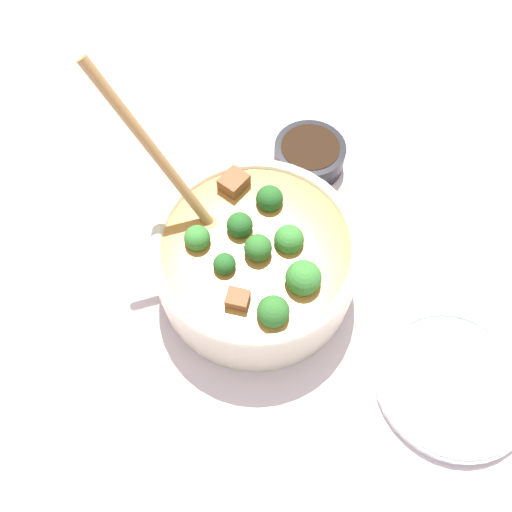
% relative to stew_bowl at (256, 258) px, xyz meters
% --- Properties ---
extents(ground_plane, '(4.00, 4.00, 0.00)m').
position_rel_stew_bowl_xyz_m(ground_plane, '(0.00, -0.00, -0.06)').
color(ground_plane, silver).
extents(stew_bowl, '(0.25, 0.27, 0.28)m').
position_rel_stew_bowl_xyz_m(stew_bowl, '(0.00, 0.00, 0.00)').
color(stew_bowl, beige).
rests_on(stew_bowl, ground_plane).
extents(condiment_bowl, '(0.10, 0.10, 0.04)m').
position_rel_stew_bowl_xyz_m(condiment_bowl, '(0.17, -0.12, -0.03)').
color(condiment_bowl, black).
rests_on(condiment_bowl, ground_plane).
extents(empty_plate, '(0.18, 0.18, 0.02)m').
position_rel_stew_bowl_xyz_m(empty_plate, '(-0.18, -0.20, -0.05)').
color(empty_plate, white).
rests_on(empty_plate, ground_plane).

